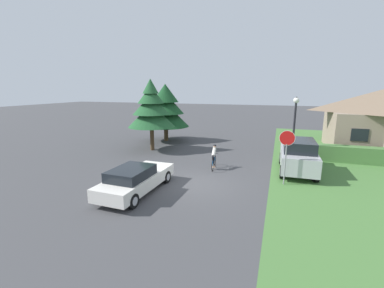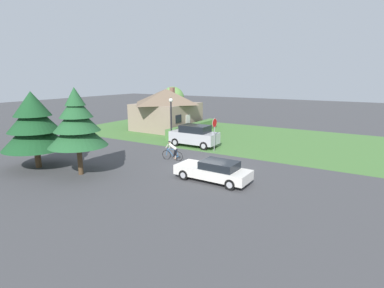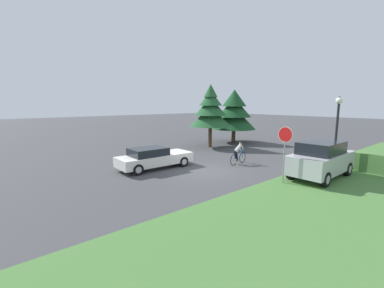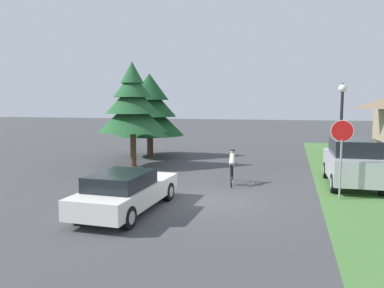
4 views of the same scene
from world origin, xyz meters
TOP-DOWN VIEW (x-y plane):
  - ground_plane at (0.00, 0.00)m, footprint 140.00×140.00m
  - sedan_left_lane at (-2.46, -2.00)m, footprint 1.96×4.82m
  - cyclist at (0.21, 3.01)m, footprint 0.44×1.81m
  - parked_suv_right at (5.21, 3.99)m, footprint 2.10×4.52m
  - stop_sign at (4.43, 1.50)m, footprint 0.79×0.07m
  - street_lamp at (4.97, 6.46)m, footprint 0.39×0.39m
  - conifer_tall_near at (-5.87, 6.28)m, footprint 3.79×3.79m
  - conifer_tall_far at (-6.41, 10.22)m, footprint 4.47×4.47m

SIDE VIEW (x-z plane):
  - ground_plane at x=0.00m, z-range 0.00..0.00m
  - sedan_left_lane at x=-2.46m, z-range 0.00..1.35m
  - cyclist at x=0.21m, z-range -0.03..1.50m
  - parked_suv_right at x=5.21m, z-range 0.01..2.02m
  - stop_sign at x=4.43m, z-range 0.64..3.55m
  - street_lamp at x=4.97m, z-range 0.80..5.30m
  - conifer_tall_far at x=-6.41m, z-range 0.42..5.88m
  - conifer_tall_near at x=-5.87m, z-range 0.54..6.33m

